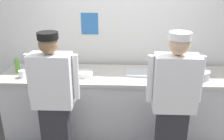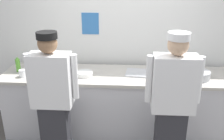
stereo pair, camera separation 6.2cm
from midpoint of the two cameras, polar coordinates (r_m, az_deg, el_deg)
The scene contains 11 objects.
wall_back at distance 3.74m, azimuth 1.59°, elevation 8.41°, with size 5.08×0.11×2.70m.
prep_counter at distance 3.58m, azimuth 1.30°, elevation -7.58°, with size 3.24×0.75×0.90m.
chef_near_left at distance 2.91m, azimuth -13.90°, elevation -6.28°, with size 0.59×0.24×1.62m.
chef_center at distance 2.79m, azimuth 13.36°, elevation -7.07°, with size 0.60×0.24×1.65m.
plate_stack_front at distance 3.33m, azimuth -6.81°, elevation -0.91°, with size 0.22×0.22×0.06m.
mixing_bowl_steel at distance 3.42m, azimuth 18.50°, elevation -0.91°, with size 0.32×0.32×0.10m, color #B7BABF.
sheet_tray at distance 3.41m, azimuth 6.40°, elevation -0.68°, with size 0.44×0.30×0.02m, color #B7BABF.
squeeze_bottle_primary at distance 3.68m, azimuth -21.42°, elevation 1.05°, with size 0.06×0.06×0.21m.
ramekin_orange_sauce at distance 3.71m, azimuth 17.93°, elevation 0.32°, with size 0.09×0.09×0.04m.
ramekin_red_sauce at distance 3.34m, azimuth 12.22°, elevation -1.36°, with size 0.08×0.08×0.04m.
deli_cup at distance 3.48m, azimuth -20.47°, elevation -0.87°, with size 0.09×0.09×0.10m, color white.
Camera 1 is at (0.03, -2.75, 2.17)m, focal length 39.77 mm.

